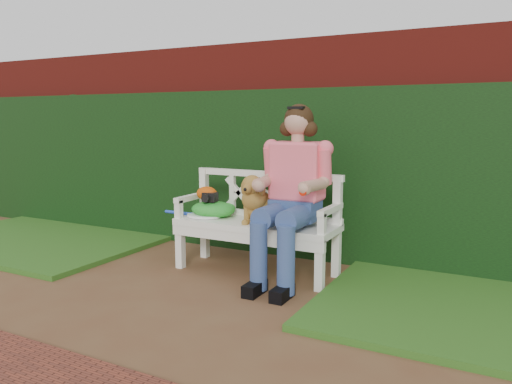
% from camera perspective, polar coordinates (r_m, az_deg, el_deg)
% --- Properties ---
extents(ground, '(60.00, 60.00, 0.00)m').
position_cam_1_polar(ground, '(4.08, -10.89, -11.97)').
color(ground, brown).
extents(brick_wall, '(10.00, 0.30, 2.20)m').
position_cam_1_polar(brick_wall, '(5.44, 1.36, 5.15)').
color(brick_wall, maroon).
rests_on(brick_wall, ground).
extents(ivy_hedge, '(10.00, 0.18, 1.70)m').
position_cam_1_polar(ivy_hedge, '(5.27, 0.29, 2.31)').
color(ivy_hedge, '#123A0F').
rests_on(ivy_hedge, ground).
extents(grass_left, '(2.60, 2.00, 0.05)m').
position_cam_1_polar(grass_left, '(6.33, -22.98, -4.92)').
color(grass_left, '#1F4111').
rests_on(grass_left, ground).
extents(grass_right, '(2.60, 2.00, 0.05)m').
position_cam_1_polar(grass_right, '(4.11, 26.46, -12.17)').
color(grass_right, '#1F4111').
rests_on(grass_right, ground).
extents(garden_bench, '(1.61, 0.69, 0.48)m').
position_cam_1_polar(garden_bench, '(4.61, 0.00, -6.29)').
color(garden_bench, white).
rests_on(garden_bench, ground).
extents(seated_woman, '(0.78, 0.97, 1.57)m').
position_cam_1_polar(seated_woman, '(4.32, 4.44, 0.09)').
color(seated_woman, '#DC555E').
rests_on(seated_woman, ground).
extents(dog, '(0.37, 0.45, 0.45)m').
position_cam_1_polar(dog, '(4.47, 0.18, -0.69)').
color(dog, brown).
rests_on(dog, garden_bench).
extents(tennis_racket, '(0.69, 0.38, 0.03)m').
position_cam_1_polar(tennis_racket, '(4.78, -6.27, -2.65)').
color(tennis_racket, white).
rests_on(tennis_racket, garden_bench).
extents(green_bag, '(0.50, 0.42, 0.15)m').
position_cam_1_polar(green_bag, '(4.77, -4.92, -1.92)').
color(green_bag, '#13701E').
rests_on(green_bag, garden_bench).
extents(camera_item, '(0.14, 0.11, 0.09)m').
position_cam_1_polar(camera_item, '(4.73, -5.27, -0.57)').
color(camera_item, black).
rests_on(camera_item, green_bag).
extents(baseball_glove, '(0.25, 0.21, 0.13)m').
position_cam_1_polar(baseball_glove, '(4.80, -5.65, -0.16)').
color(baseball_glove, '#C5480A').
rests_on(baseball_glove, green_bag).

